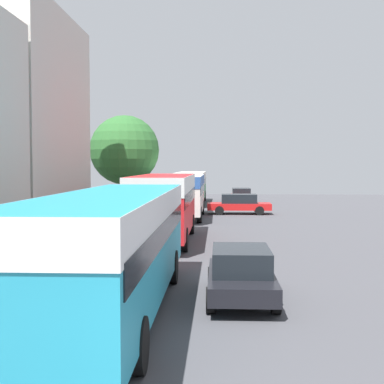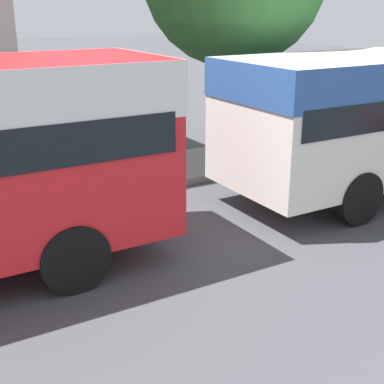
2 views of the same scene
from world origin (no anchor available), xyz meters
The scene contains 0 objects.
Camera 2 is at (5.77, 21.07, 3.80)m, focal length 50.00 mm.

